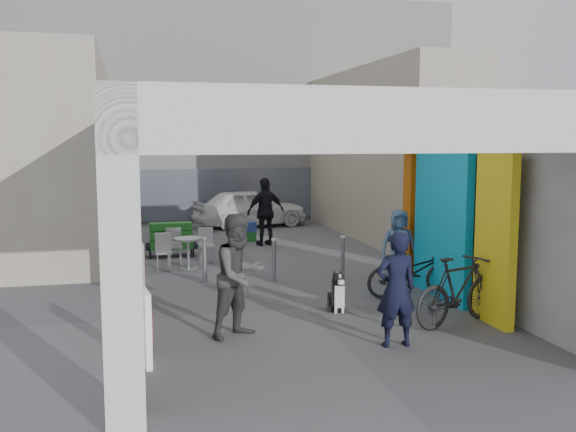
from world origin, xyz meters
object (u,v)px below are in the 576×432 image
object	(u,v)px
man_with_dog	(396,289)
man_back_turned	(240,276)
border_collie	(337,295)
bicycle_rear	(459,290)
cafe_set	(183,253)
white_van	(250,208)
produce_stand	(171,243)
bicycle_front	(412,272)
man_crates	(266,212)
man_elderly	(399,246)

from	to	relation	value
man_with_dog	man_back_turned	distance (m)	2.31
border_collie	bicycle_rear	size ratio (longest dim) A/B	0.39
cafe_set	bicycle_rear	size ratio (longest dim) A/B	0.75
cafe_set	white_van	world-z (taller)	white_van
bicycle_rear	white_van	bearing A→B (deg)	-14.45
cafe_set	bicycle_rear	xyz separation A→B (m)	(3.89, -5.83, 0.26)
cafe_set	produce_stand	bearing A→B (deg)	97.35
cafe_set	bicycle_front	size ratio (longest dim) A/B	0.77
man_with_dog	man_back_turned	bearing A→B (deg)	-24.76
cafe_set	bicycle_rear	distance (m)	7.01
man_crates	white_van	distance (m)	3.86
border_collie	man_crates	size ratio (longest dim) A/B	0.38
man_crates	bicycle_front	distance (m)	6.53
man_with_dog	border_collie	bearing A→B (deg)	-82.68
man_elderly	border_collie	bearing A→B (deg)	-124.90
man_back_turned	bicycle_front	bearing A→B (deg)	-5.63
border_collie	man_with_dog	size ratio (longest dim) A/B	0.44
man_back_turned	man_elderly	distance (m)	4.72
man_elderly	white_van	xyz separation A→B (m)	(-1.45, 9.02, -0.11)
produce_stand	man_elderly	size ratio (longest dim) A/B	0.83
cafe_set	man_with_dog	bearing A→B (deg)	-69.23
man_crates	bicycle_rear	bearing A→B (deg)	86.45
man_elderly	bicycle_rear	distance (m)	3.08
produce_stand	white_van	bearing A→B (deg)	62.50
border_collie	man_back_turned	distance (m)	2.19
bicycle_front	bicycle_rear	bearing A→B (deg)	176.92
white_van	cafe_set	bearing A→B (deg)	144.16
cafe_set	produce_stand	world-z (taller)	cafe_set
cafe_set	man_back_turned	distance (m)	5.64
cafe_set	man_elderly	size ratio (longest dim) A/B	0.92
border_collie	man_crates	world-z (taller)	man_crates
produce_stand	bicycle_front	distance (m)	6.72
bicycle_rear	white_van	distance (m)	12.13
bicycle_front	white_van	size ratio (longest dim) A/B	0.47
man_back_turned	bicycle_rear	xyz separation A→B (m)	(3.48, -0.24, -0.37)
man_crates	white_van	bearing A→B (deg)	-107.12
man_elderly	bicycle_front	bearing A→B (deg)	-89.86
produce_stand	man_crates	world-z (taller)	man_crates
white_van	man_crates	bearing A→B (deg)	164.02
border_collie	bicycle_rear	bearing A→B (deg)	-18.74
bicycle_front	bicycle_rear	world-z (taller)	bicycle_rear
border_collie	man_back_turned	xyz separation A→B (m)	(-1.85, -0.98, 0.64)
white_van	bicycle_rear	bearing A→B (deg)	173.32
cafe_set	bicycle_front	xyz separation A→B (m)	(3.96, -3.94, 0.17)
bicycle_rear	border_collie	bearing A→B (deg)	33.26
produce_stand	man_with_dog	world-z (taller)	man_with_dog
man_back_turned	man_elderly	world-z (taller)	man_back_turned
man_with_dog	bicycle_front	bearing A→B (deg)	-118.50
bicycle_front	border_collie	bearing A→B (deg)	110.25
man_crates	bicycle_rear	distance (m)	8.36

